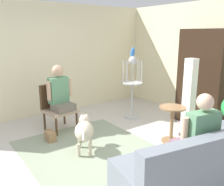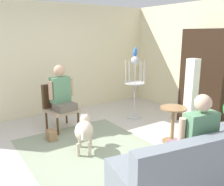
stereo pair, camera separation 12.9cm
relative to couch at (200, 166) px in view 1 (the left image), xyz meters
name	(u,v)px [view 1 (the left image)]	position (x,y,z in m)	size (l,w,h in m)	color
ground_plane	(109,155)	(-1.37, -0.44, -0.30)	(6.82, 6.82, 0.00)	beige
back_wall	(217,62)	(-1.37, 2.46, 1.02)	(5.85, 0.12, 2.63)	beige
left_wall	(55,59)	(-4.05, -0.14, 1.02)	(0.12, 6.28, 2.63)	beige
area_rug	(103,160)	(-1.30, -0.61, -0.30)	(3.08, 2.06, 0.01)	gray
couch	(200,166)	(0.00, 0.00, 0.00)	(1.19, 2.21, 0.84)	slate
armchair	(57,103)	(-2.96, -0.63, 0.23)	(0.63, 0.65, 0.93)	#4C331E
person_on_couch	(199,132)	(-0.05, -0.02, 0.44)	(0.51, 0.57, 0.82)	#845C6E
person_on_armchair	(60,92)	(-2.82, -0.61, 0.50)	(0.46, 0.55, 0.89)	#685F53
round_end_table	(172,122)	(-1.12, 0.77, 0.09)	(0.47, 0.47, 0.67)	olive
dog	(84,130)	(-1.73, -0.69, 0.07)	(0.69, 0.50, 0.58)	beige
bird_cage_stand	(132,83)	(-2.58, 1.07, 0.52)	(0.46, 0.46, 1.43)	silver
parrot	(133,52)	(-2.58, 1.07, 1.22)	(0.17, 0.10, 0.19)	blue
column_lamp	(189,99)	(-1.11, 1.21, 0.44)	(0.20, 0.20, 1.49)	#4C4742
armoire_cabinet	(205,78)	(-1.38, 2.05, 0.71)	(1.02, 0.56, 2.02)	black
handbag	(50,136)	(-2.45, -1.00, -0.21)	(0.23, 0.14, 0.18)	#99724C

